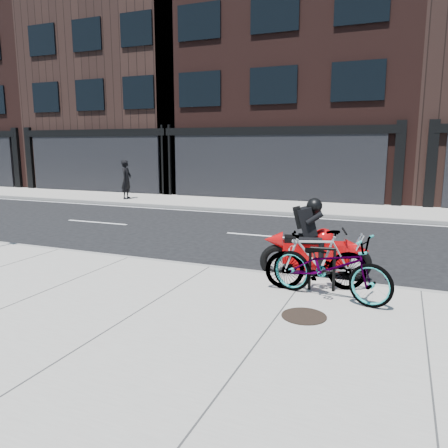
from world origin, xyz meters
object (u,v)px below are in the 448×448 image
at_px(bicycle_front, 330,266).
at_px(pedestrian, 126,179).
at_px(bicycle_rear, 316,260).
at_px(motorcycle, 320,247).
at_px(bike_rack, 322,265).
at_px(manhole_cover, 304,316).

bearing_deg(bicycle_front, pedestrian, 61.17).
distance_m(bicycle_rear, motorcycle, 1.03).
relative_size(bicycle_rear, motorcycle, 0.82).
xyz_separation_m(bike_rack, bicycle_front, (0.18, -0.35, 0.09)).
xyz_separation_m(motorcycle, manhole_cover, (0.19, -2.32, -0.52)).
bearing_deg(motorcycle, pedestrian, 126.24).
distance_m(pedestrian, manhole_cover, 15.38).
relative_size(bike_rack, bicycle_rear, 0.44).
bearing_deg(bicycle_rear, pedestrian, -151.07).
bearing_deg(pedestrian, bike_rack, -142.18).
xyz_separation_m(bike_rack, pedestrian, (-10.70, 9.74, 0.45)).
distance_m(bicycle_front, motorcycle, 1.44).
xyz_separation_m(bike_rack, bicycle_rear, (-0.10, 0.01, 0.08)).
distance_m(bike_rack, bicycle_front, 0.40).
bearing_deg(manhole_cover, bicycle_rear, 93.38).
bearing_deg(bike_rack, bicycle_front, -61.98).
bearing_deg(motorcycle, bike_rack, -92.51).
xyz_separation_m(pedestrian, manhole_cover, (10.68, -11.02, -0.89)).
bearing_deg(bike_rack, bicycle_rear, 172.65).
distance_m(bicycle_rear, pedestrian, 14.39).
height_order(bike_rack, pedestrian, pedestrian).
relative_size(pedestrian, manhole_cover, 2.73).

